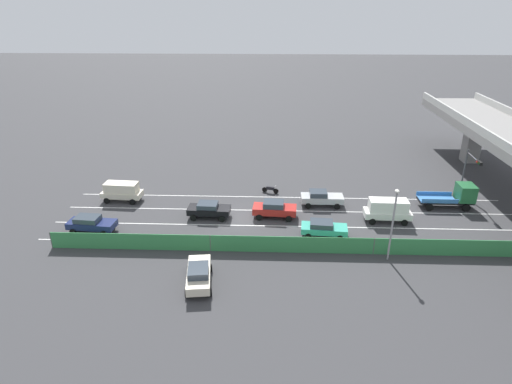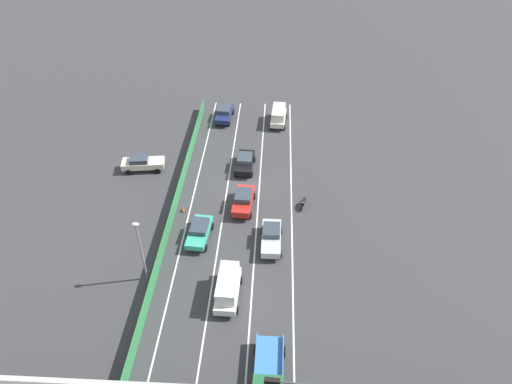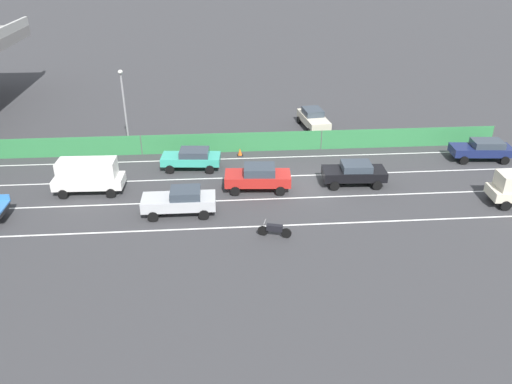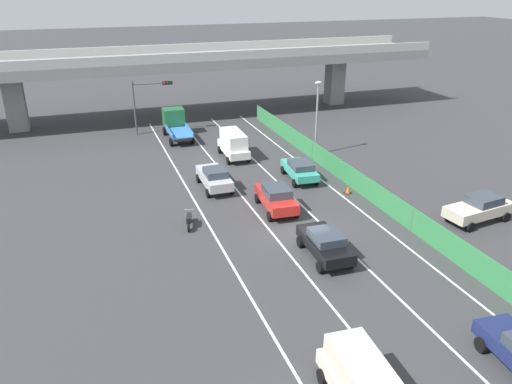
# 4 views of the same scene
# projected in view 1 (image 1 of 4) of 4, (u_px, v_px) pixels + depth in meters

# --- Properties ---
(ground_plane) EXTENTS (300.00, 300.00, 0.00)m
(ground_plane) POSITION_uv_depth(u_px,v_px,m) (237.00, 217.00, 43.72)
(ground_plane) COLOR #38383A
(lane_line_left_edge) EXTENTS (0.14, 46.48, 0.01)m
(lane_line_left_edge) POSITION_uv_depth(u_px,v_px,m) (287.00, 197.00, 48.20)
(lane_line_left_edge) COLOR silver
(lane_line_left_edge) RESTS_ON ground
(lane_line_mid_left) EXTENTS (0.14, 46.48, 0.01)m
(lane_line_mid_left) POSITION_uv_depth(u_px,v_px,m) (288.00, 211.00, 45.09)
(lane_line_mid_left) COLOR silver
(lane_line_mid_left) RESTS_ON ground
(lane_line_mid_right) EXTENTS (0.14, 46.48, 0.01)m
(lane_line_mid_right) POSITION_uv_depth(u_px,v_px,m) (289.00, 226.00, 41.98)
(lane_line_mid_right) COLOR silver
(lane_line_mid_right) RESTS_ON ground
(lane_line_right_edge) EXTENTS (0.14, 46.48, 0.01)m
(lane_line_right_edge) POSITION_uv_depth(u_px,v_px,m) (291.00, 244.00, 38.88)
(lane_line_right_edge) COLOR silver
(lane_line_right_edge) RESTS_ON ground
(green_fence) EXTENTS (0.10, 42.58, 1.57)m
(green_fence) POSITION_uv_depth(u_px,v_px,m) (292.00, 245.00, 37.27)
(green_fence) COLOR #338447
(green_fence) RESTS_ON ground
(car_sedan_black) EXTENTS (2.18, 4.33, 1.58)m
(car_sedan_black) POSITION_uv_depth(u_px,v_px,m) (209.00, 209.00, 43.41)
(car_sedan_black) COLOR black
(car_sedan_black) RESTS_ON ground
(car_van_cream) EXTENTS (2.22, 4.42, 2.11)m
(car_van_cream) POSITION_uv_depth(u_px,v_px,m) (122.00, 191.00, 46.92)
(car_van_cream) COLOR beige
(car_van_cream) RESTS_ON ground
(car_van_white) EXTENTS (2.08, 4.59, 2.31)m
(car_van_white) POSITION_uv_depth(u_px,v_px,m) (388.00, 209.00, 42.49)
(car_van_white) COLOR silver
(car_van_white) RESTS_ON ground
(car_sedan_navy) EXTENTS (2.24, 4.61, 1.57)m
(car_sedan_navy) POSITION_uv_depth(u_px,v_px,m) (91.00, 223.00, 40.67)
(car_sedan_navy) COLOR navy
(car_sedan_navy) RESTS_ON ground
(car_sedan_silver) EXTENTS (1.97, 4.48, 1.65)m
(car_sedan_silver) POSITION_uv_depth(u_px,v_px,m) (321.00, 198.00, 45.94)
(car_sedan_silver) COLOR #B7BABC
(car_sedan_silver) RESTS_ON ground
(car_sedan_red) EXTENTS (2.27, 4.49, 1.72)m
(car_sedan_red) POSITION_uv_depth(u_px,v_px,m) (274.00, 209.00, 43.43)
(car_sedan_red) COLOR red
(car_sedan_red) RESTS_ON ground
(car_taxi_teal) EXTENTS (2.25, 4.37, 1.51)m
(car_taxi_teal) POSITION_uv_depth(u_px,v_px,m) (323.00, 228.00, 39.88)
(car_taxi_teal) COLOR teal
(car_taxi_teal) RESTS_ON ground
(flatbed_truck_blue) EXTENTS (2.31, 5.59, 2.58)m
(flatbed_truck_blue) POSITION_uv_depth(u_px,v_px,m) (456.00, 196.00, 45.39)
(flatbed_truck_blue) COLOR black
(flatbed_truck_blue) RESTS_ON ground
(motorcycle) EXTENTS (0.76, 1.90, 0.93)m
(motorcycle) POSITION_uv_depth(u_px,v_px,m) (270.00, 189.00, 49.15)
(motorcycle) COLOR black
(motorcycle) RESTS_ON ground
(parked_sedan_cream) EXTENTS (4.79, 2.42, 1.70)m
(parked_sedan_cream) POSITION_uv_depth(u_px,v_px,m) (199.00, 274.00, 33.00)
(parked_sedan_cream) COLOR beige
(parked_sedan_cream) RESTS_ON ground
(traffic_light) EXTENTS (3.94, 0.56, 5.26)m
(traffic_light) POSITION_uv_depth(u_px,v_px,m) (470.00, 167.00, 46.32)
(traffic_light) COLOR #47474C
(traffic_light) RESTS_ON ground
(street_lamp) EXTENTS (0.60, 0.36, 6.46)m
(street_lamp) POSITION_uv_depth(u_px,v_px,m) (393.00, 218.00, 35.00)
(street_lamp) COLOR gray
(street_lamp) RESTS_ON ground
(traffic_cone) EXTENTS (0.47, 0.47, 0.57)m
(traffic_cone) POSITION_uv_depth(u_px,v_px,m) (285.00, 245.00, 38.22)
(traffic_cone) COLOR orange
(traffic_cone) RESTS_ON ground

